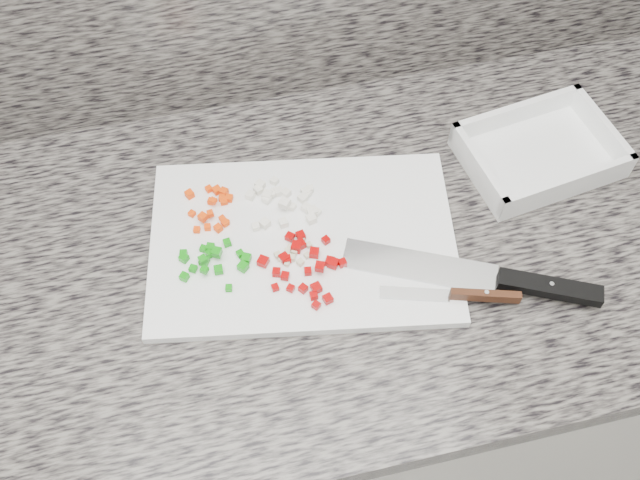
% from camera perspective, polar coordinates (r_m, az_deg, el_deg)
% --- Properties ---
extents(cabinet, '(3.92, 0.62, 0.86)m').
position_cam_1_polar(cabinet, '(1.42, -2.77, -11.04)').
color(cabinet, silver).
rests_on(cabinet, ground).
extents(countertop, '(3.96, 0.64, 0.04)m').
position_cam_1_polar(countertop, '(1.01, -3.80, -1.64)').
color(countertop, '#66615A').
rests_on(countertop, cabinet).
extents(cutting_board, '(0.46, 0.35, 0.01)m').
position_cam_1_polar(cutting_board, '(0.99, -1.38, -0.11)').
color(cutting_board, white).
rests_on(cutting_board, countertop).
extents(carrot_pile, '(0.07, 0.08, 0.02)m').
position_cam_1_polar(carrot_pile, '(1.02, -8.57, 2.65)').
color(carrot_pile, '#FF4305').
rests_on(carrot_pile, cutting_board).
extents(onion_pile, '(0.10, 0.09, 0.02)m').
position_cam_1_polar(onion_pile, '(1.02, -2.87, 3.06)').
color(onion_pile, white).
rests_on(onion_pile, cutting_board).
extents(green_pepper_pile, '(0.10, 0.08, 0.02)m').
position_cam_1_polar(green_pepper_pile, '(0.97, -8.56, -1.60)').
color(green_pepper_pile, '#0F8F0D').
rests_on(green_pepper_pile, cutting_board).
extents(red_pepper_pile, '(0.12, 0.13, 0.02)m').
position_cam_1_polar(red_pepper_pile, '(0.96, -1.22, -1.98)').
color(red_pepper_pile, '#A30202').
rests_on(red_pepper_pile, cutting_board).
extents(garlic_pile, '(0.05, 0.06, 0.01)m').
position_cam_1_polar(garlic_pile, '(0.97, -2.06, -0.89)').
color(garlic_pile, beige).
rests_on(garlic_pile, cutting_board).
extents(chef_knife, '(0.33, 0.18, 0.02)m').
position_cam_1_polar(chef_knife, '(0.98, 14.53, -3.12)').
color(chef_knife, '#BABCC1').
rests_on(chef_knife, cutting_board).
extents(paring_knife, '(0.18, 0.07, 0.02)m').
position_cam_1_polar(paring_knife, '(0.96, 11.70, -4.35)').
color(paring_knife, '#BABCC1').
rests_on(paring_knife, cutting_board).
extents(tray, '(0.24, 0.19, 0.05)m').
position_cam_1_polar(tray, '(1.13, 17.10, 6.64)').
color(tray, white).
rests_on(tray, countertop).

